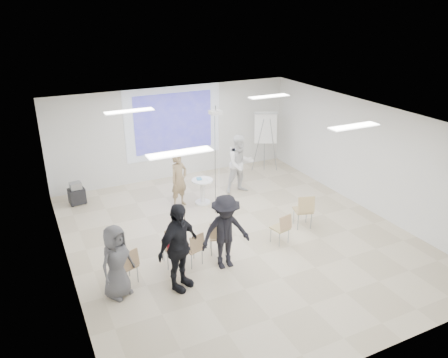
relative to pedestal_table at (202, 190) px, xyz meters
name	(u,v)px	position (x,y,z in m)	size (l,w,h in m)	color
floor	(238,238)	(0.04, -2.15, -0.47)	(8.00, 9.00, 0.10)	beige
ceiling	(240,117)	(0.04, -2.15, 2.63)	(8.00, 9.00, 0.10)	white
wall_back	(173,132)	(0.04, 2.40, 1.08)	(8.00, 0.10, 3.00)	silver
wall_left	(60,215)	(-4.01, -2.15, 1.08)	(0.10, 9.00, 3.00)	silver
wall_right	(368,156)	(4.09, -2.15, 1.08)	(0.10, 9.00, 3.00)	silver
projection_halo	(174,122)	(0.04, 2.34, 1.43)	(3.20, 0.01, 2.30)	silver
projection_image	(174,123)	(0.04, 2.32, 1.43)	(2.60, 0.01, 1.90)	#3836B9
pedestal_table	(202,190)	(0.00, 0.00, 0.00)	(0.73, 0.73, 0.76)	white
player_left	(179,176)	(-0.65, 0.15, 0.48)	(0.66, 0.45, 1.80)	#987F5D
player_right	(240,161)	(1.36, 0.25, 0.58)	(0.97, 0.77, 2.01)	white
controller_left	(181,163)	(-0.47, 0.40, 0.77)	(0.04, 0.13, 0.04)	silver
controller_right	(231,148)	(1.18, 0.50, 0.93)	(0.04, 0.12, 0.04)	silver
chair_far_left	(128,264)	(-2.93, -2.92, 0.07)	(0.50, 0.52, 0.83)	tan
chair_left_mid	(174,243)	(-1.84, -2.71, 0.16)	(0.50, 0.54, 0.99)	tan
chair_left_inner	(194,247)	(-1.44, -2.88, 0.05)	(0.47, 0.49, 0.80)	tan
chair_center	(218,235)	(-0.77, -2.67, 0.08)	(0.52, 0.54, 0.85)	tan
chair_right_inner	(282,226)	(0.81, -2.94, 0.05)	(0.45, 0.47, 0.80)	tan
chair_right_far	(304,209)	(1.75, -2.51, 0.13)	(0.54, 0.57, 0.93)	tan
red_jacket	(176,240)	(-1.83, -2.84, 0.30)	(0.44, 0.10, 0.42)	maroon
laptop	(192,247)	(-1.46, -2.79, 0.01)	(0.29, 0.21, 0.02)	black
audience_left	(178,241)	(-2.02, -3.49, 0.66)	(1.26, 0.76, 2.17)	black
audience_mid	(226,227)	(-0.84, -3.21, 0.55)	(1.26, 0.69, 1.95)	black
audience_outer	(116,258)	(-3.20, -3.18, 0.44)	(0.84, 0.56, 1.73)	slate
flipchart_easel	(266,128)	(2.97, 1.47, 1.09)	(0.82, 0.66, 2.05)	gray
av_cart	(77,194)	(-3.28, 1.55, -0.12)	(0.48, 0.41, 0.66)	black
ceiling_projector	(216,118)	(0.14, -0.65, 2.27)	(0.30, 0.25, 3.00)	white
fluor_panel_nw	(129,111)	(-1.96, -0.15, 2.55)	(1.20, 0.30, 0.02)	white
fluor_panel_ne	(269,96)	(2.04, -0.15, 2.55)	(1.20, 0.30, 0.02)	white
fluor_panel_sw	(180,153)	(-1.96, -3.65, 2.55)	(1.20, 0.30, 0.02)	white
fluor_panel_se	(354,126)	(2.04, -3.65, 2.55)	(1.20, 0.30, 0.02)	white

